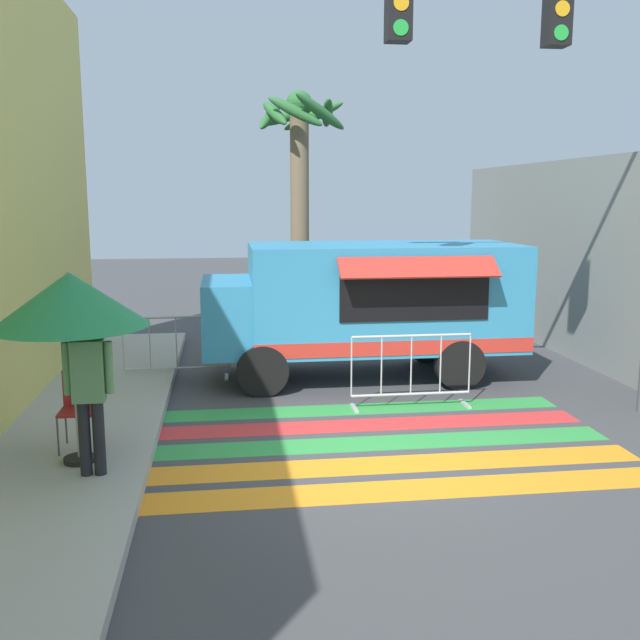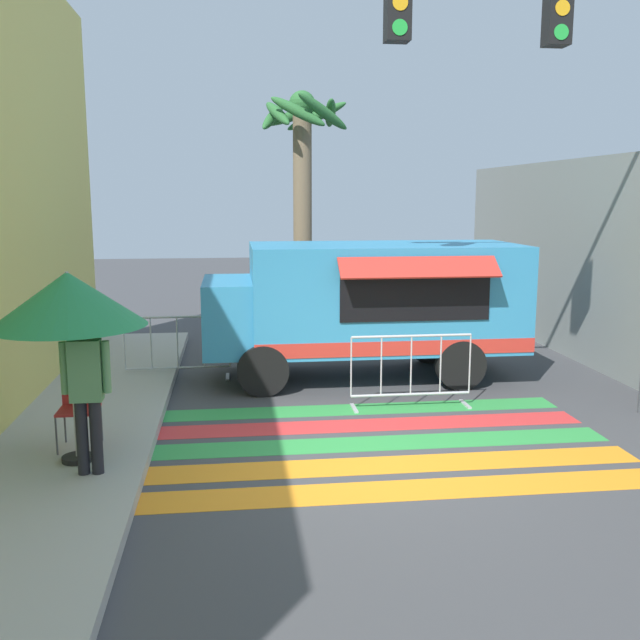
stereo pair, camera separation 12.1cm
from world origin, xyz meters
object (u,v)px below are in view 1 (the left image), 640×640
traffic_signal_pole (560,83)px  vendor_person (89,385)px  food_truck (360,300)px  barricade_side (176,349)px  palm_tree (300,174)px  patio_umbrella (70,300)px  folding_chair (81,402)px  barricade_front (411,372)px

traffic_signal_pole → vendor_person: 7.22m
food_truck → vendor_person: bearing=-130.9°
barricade_side → palm_tree: bearing=58.3°
patio_umbrella → barricade_side: (0.84, 4.27, -1.48)m
patio_umbrella → vendor_person: size_ratio=1.24×
food_truck → traffic_signal_pole: 4.77m
folding_chair → palm_tree: size_ratio=0.17×
vendor_person → barricade_side: vendor_person is taller
folding_chair → barricade_side: bearing=72.6°
traffic_signal_pole → vendor_person: bearing=-163.5°
traffic_signal_pole → palm_tree: traffic_signal_pole is taller
food_truck → traffic_signal_pole: size_ratio=0.85×
traffic_signal_pole → patio_umbrella: size_ratio=2.94×
traffic_signal_pole → palm_tree: (-2.80, 7.15, -0.99)m
traffic_signal_pole → patio_umbrella: traffic_signal_pole is taller
food_truck → barricade_side: 3.32m
traffic_signal_pole → patio_umbrella: (-6.27, -1.38, -2.66)m
food_truck → traffic_signal_pole: (2.23, -2.62, 3.31)m
patio_umbrella → barricade_front: size_ratio=1.18×
palm_tree → traffic_signal_pole: bearing=-68.6°
barricade_side → vendor_person: bearing=-97.5°
vendor_person → traffic_signal_pole: bearing=17.8°
barricade_side → palm_tree: 5.91m
vendor_person → barricade_side: 4.77m
palm_tree → barricade_front: bearing=-81.1°
patio_umbrella → barricade_front: patio_umbrella is taller
food_truck → traffic_signal_pole: traffic_signal_pole is taller
vendor_person → palm_tree: size_ratio=0.32×
food_truck → patio_umbrella: size_ratio=2.48×
vendor_person → barricade_front: bearing=31.8°
traffic_signal_pole → folding_chair: bearing=-172.5°
barricade_front → palm_tree: (-1.01, 6.44, 3.15)m
barricade_side → palm_tree: palm_tree is taller
food_truck → palm_tree: size_ratio=0.99×
traffic_signal_pole → barricade_side: size_ratio=3.52×
folding_chair → barricade_front: barricade_front is taller
patio_umbrella → folding_chair: (-0.06, 0.55, -1.33)m
folding_chair → palm_tree: 9.23m
folding_chair → vendor_person: (0.29, -0.96, 0.46)m
patio_umbrella → palm_tree: (3.47, 8.53, 1.67)m
traffic_signal_pole → barricade_front: traffic_signal_pole is taller
traffic_signal_pole → palm_tree: size_ratio=1.17×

